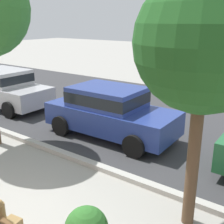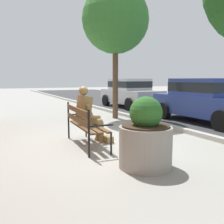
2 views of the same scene
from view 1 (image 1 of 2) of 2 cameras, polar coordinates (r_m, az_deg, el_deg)
street_surface at (r=10.85m, az=12.49°, el=-1.29°), size 60.00×9.00×0.01m
curb_stone at (r=7.17m, az=-2.89°, el=-10.75°), size 60.00×0.20×0.12m
street_tree_down_street at (r=4.56m, az=17.94°, el=12.75°), size 2.15×2.15×4.25m
parked_car_silver at (r=12.67m, az=-20.64°, el=4.67°), size 4.13×1.97×1.56m
parked_car_blue at (r=8.79m, az=-0.44°, el=0.34°), size 4.13×1.97×1.56m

